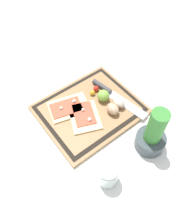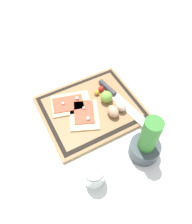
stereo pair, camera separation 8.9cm
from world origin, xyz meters
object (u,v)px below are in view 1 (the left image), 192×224
egg_brown (113,109)px  cherry_tomato_red (96,89)px  pizza_slice_far (85,116)px  cherry_tomato_yellow (92,93)px  herb_pot (152,136)px  knife (110,92)px  lime (103,95)px  sauce_jar (108,175)px  pizza_slice_near (68,107)px  egg_pink (119,102)px

egg_brown → cherry_tomato_red: (-0.02, -0.14, -0.01)m
pizza_slice_far → cherry_tomato_yellow: size_ratio=7.98×
cherry_tomato_red → herb_pot: herb_pot is taller
pizza_slice_far → cherry_tomato_red: cherry_tomato_red is taller
cherry_tomato_yellow → knife: bearing=146.8°
lime → sauce_jar: 0.35m
lime → cherry_tomato_red: 0.06m
pizza_slice_far → herb_pot: (-0.12, 0.25, 0.05)m
pizza_slice_near → egg_brown: 0.19m
pizza_slice_near → lime: 0.16m
pizza_slice_far → egg_brown: size_ratio=3.11×
egg_brown → cherry_tomato_yellow: size_ratio=2.57×
herb_pot → lime: bearing=-89.2°
lime → herb_pot: size_ratio=0.25×
pizza_slice_near → sauce_jar: bearing=79.5°
cherry_tomato_red → cherry_tomato_yellow: size_ratio=1.11×
pizza_slice_far → cherry_tomato_red: (-0.13, -0.08, 0.01)m
pizza_slice_near → egg_brown: egg_brown is taller
pizza_slice_near → cherry_tomato_yellow: (-0.13, 0.00, 0.01)m
pizza_slice_far → egg_brown: bearing=153.5°
lime → herb_pot: bearing=90.8°
sauce_jar → egg_pink: bearing=-138.4°
pizza_slice_near → cherry_tomato_yellow: bearing=178.6°
pizza_slice_near → herb_pot: (-0.15, 0.33, 0.05)m
pizza_slice_far → egg_pink: egg_pink is taller
knife → pizza_slice_near: bearing=-13.4°
pizza_slice_near → egg_pink: size_ratio=3.26×
cherry_tomato_yellow → sauce_jar: bearing=60.2°
knife → sauce_jar: bearing=48.5°
sauce_jar → knife: bearing=-131.5°
egg_brown → lime: bearing=-98.8°
knife → lime: lime is taller
pizza_slice_near → cherry_tomato_yellow: size_ratio=8.37×
cherry_tomato_yellow → pizza_slice_far: bearing=37.4°
lime → herb_pot: (-0.00, 0.28, 0.03)m
pizza_slice_far → egg_pink: 0.16m
egg_pink → sauce_jar: sauce_jar is taller
knife → herb_pot: herb_pot is taller
herb_pot → knife: bearing=-98.4°
pizza_slice_near → herb_pot: bearing=114.4°
pizza_slice_near → herb_pot: herb_pot is taller
cherry_tomato_red → herb_pot: 0.34m
egg_brown → egg_pink: 0.04m
pizza_slice_far → cherry_tomato_red: bearing=-146.2°
herb_pot → pizza_slice_far: bearing=-63.8°
pizza_slice_far → knife: (-0.16, -0.03, 0.00)m
egg_pink → cherry_tomato_yellow: egg_pink is taller
pizza_slice_far → herb_pot: 0.28m
pizza_slice_far → egg_brown: (-0.11, 0.05, 0.02)m
knife → egg_brown: (0.06, 0.09, 0.01)m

